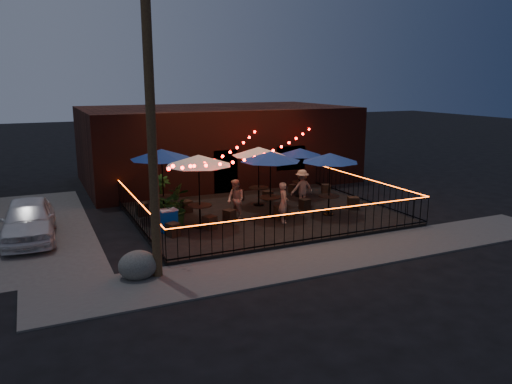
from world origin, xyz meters
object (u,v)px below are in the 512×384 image
cooler (168,220)px  boulder (138,265)px  utility_pole (152,135)px  cafe_table_3 (259,152)px  cafe_table_0 (199,161)px  cafe_table_1 (162,155)px  cafe_table_4 (330,159)px  cafe_table_5 (300,153)px  cafe_table_2 (271,157)px

cooler → boulder: bearing=-125.3°
utility_pole → boulder: size_ratio=8.09×
cafe_table_3 → cooler: size_ratio=3.43×
cafe_table_0 → cafe_table_1: 2.04m
cafe_table_4 → cooler: bearing=176.2°
cafe_table_0 → boulder: (-3.00, -3.58, -2.21)m
cafe_table_0 → boulder: 5.16m
cafe_table_5 → cooler: size_ratio=2.76×
cafe_table_0 → cafe_table_4: 5.26m
utility_pole → cafe_table_0: bearing=56.2°
utility_pole → boulder: bearing=166.6°
cafe_table_3 → boulder: 8.73m
cafe_table_5 → cooler: cafe_table_5 is taller
cafe_table_2 → cafe_table_4: (2.28, -0.65, -0.10)m
cafe_table_2 → cooler: bearing=-176.9°
cafe_table_5 → utility_pole: bearing=-141.6°
cafe_table_1 → cooler: cafe_table_1 is taller
cooler → cafe_table_3: bearing=16.9°
utility_pole → cafe_table_4: utility_pole is taller
cafe_table_4 → boulder: bearing=-159.3°
cafe_table_2 → cooler: 4.59m
cafe_table_0 → cooler: size_ratio=3.31×
cafe_table_2 → cafe_table_5: bearing=43.4°
cafe_table_0 → cafe_table_3: cafe_table_0 is taller
cafe_table_1 → cafe_table_2: bearing=-23.5°
cafe_table_3 → cafe_table_5: 2.57m
cafe_table_1 → cafe_table_3: size_ratio=1.18×
cafe_table_1 → boulder: (-2.12, -5.42, -2.23)m
cafe_table_2 → cafe_table_3: (0.37, 1.89, -0.07)m
cafe_table_3 → boulder: cafe_table_3 is taller
cafe_table_4 → cafe_table_5: bearing=80.9°
utility_pole → cafe_table_3: (5.80, 5.77, -1.54)m
cooler → cafe_table_2: bearing=-5.1°
utility_pole → cafe_table_4: bearing=22.7°
cafe_table_1 → cooler: size_ratio=4.03×
cafe_table_0 → cafe_table_2: size_ratio=0.94×
cafe_table_3 → cafe_table_4: bearing=-53.0°
cafe_table_3 → cooler: bearing=-154.9°
utility_pole → cooler: (1.28, 3.65, -3.44)m
boulder → cafe_table_2: bearing=32.2°
cafe_table_4 → cooler: size_ratio=3.26×
cafe_table_2 → cafe_table_4: 2.38m
cafe_table_1 → cooler: (-0.32, -1.89, -2.06)m
cafe_table_2 → cafe_table_3: size_ratio=1.03×
boulder → cafe_table_4: bearing=20.7°
cafe_table_5 → cafe_table_3: bearing=-162.4°
cafe_table_0 → cafe_table_1: size_ratio=0.82×
cafe_table_1 → cafe_table_0: bearing=-64.6°
utility_pole → cooler: 5.18m
cafe_table_5 → cafe_table_2: bearing=-136.6°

